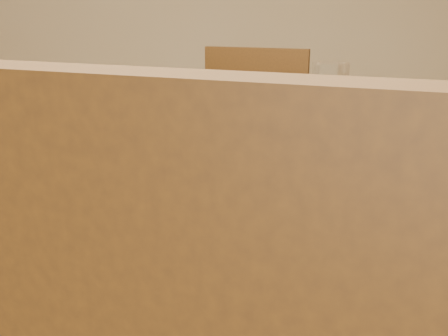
{
  "coord_description": "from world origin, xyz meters",
  "views": [
    {
      "loc": [
        0.1,
        -0.92,
        1.02
      ],
      "look_at": [
        0.06,
        -0.26,
        0.8
      ],
      "focal_mm": 40.0,
      "sensor_mm": 36.0,
      "label": 1
    }
  ],
  "objects": [
    {
      "name": "tomato_bowl",
      "position": [
        0.26,
        0.06,
        0.77
      ],
      "size": [
        0.14,
        0.14,
        0.05
      ],
      "color": "silver",
      "rests_on": "dining_table"
    },
    {
      "name": "napkin_holder",
      "position": [
        -0.24,
        0.13,
        0.82
      ],
      "size": [
        0.1,
        0.07,
        0.12
      ],
      "rotation": [
        0.0,
        0.0,
        0.18
      ],
      "color": "white",
      "rests_on": "dining_table"
    },
    {
      "name": "dining_table",
      "position": [
        0.0,
        0.0,
        0.65
      ],
      "size": [
        0.9,
        1.4,
        0.75
      ],
      "color": "#4A2811",
      "rests_on": "ground_plane"
    },
    {
      "name": "drinking_glass",
      "position": [
        0.28,
        0.25,
        0.81
      ],
      "size": [
        0.08,
        0.08,
        0.15
      ],
      "color": "silver",
      "rests_on": "dining_table"
    },
    {
      "name": "salad_plate",
      "position": [
        0.07,
        -0.28,
        0.78
      ],
      "size": [
        0.25,
        0.25,
        0.07
      ],
      "rotation": [
        0.0,
        0.0,
        -0.02
      ],
      "color": "silver",
      "rests_on": "dining_table"
    },
    {
      "name": "bread_plate",
      "position": [
        -0.1,
        0.14,
        0.78
      ],
      "size": [
        0.15,
        0.15,
        0.08
      ],
      "color": "silver",
      "rests_on": "dining_table"
    },
    {
      "name": "chair_far",
      "position": [
        0.14,
        1.03,
        0.46
      ],
      "size": [
        0.5,
        0.5,
        0.88
      ],
      "rotation": [
        0.0,
        0.0,
        2.87
      ],
      "color": "#3B230B",
      "rests_on": "ground_plane"
    }
  ]
}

